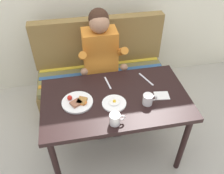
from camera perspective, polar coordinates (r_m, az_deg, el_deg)
name	(u,v)px	position (r m, az deg, el deg)	size (l,w,h in m)	color
ground_plane	(115,150)	(2.47, 0.69, -15.03)	(8.00, 8.00, 0.00)	#B5B1A0
table	(115,105)	(1.97, 0.83, -4.38)	(1.20, 0.70, 0.73)	black
couch	(102,79)	(2.75, -2.45, 2.04)	(1.44, 0.56, 1.00)	brown
person	(101,58)	(2.36, -2.64, 7.16)	(0.45, 0.61, 1.21)	orange
plate_breakfast	(78,102)	(1.88, -8.37, -3.55)	(0.25, 0.25, 0.05)	white
plate_eggs	(114,103)	(1.86, 0.52, -3.95)	(0.19, 0.19, 0.04)	white
coffee_mug	(115,119)	(1.70, 0.78, -7.75)	(0.12, 0.08, 0.09)	white
coffee_mug_second	(148,99)	(1.86, 8.75, -2.93)	(0.12, 0.08, 0.09)	white
napkin	(162,96)	(1.97, 11.97, -2.06)	(0.12, 0.10, 0.01)	silver
fork	(108,83)	(2.06, -1.05, 1.03)	(0.01, 0.17, 0.01)	silver
knife	(146,79)	(2.12, 8.26, 1.89)	(0.01, 0.20, 0.01)	silver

